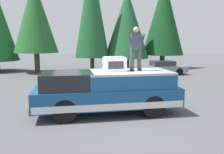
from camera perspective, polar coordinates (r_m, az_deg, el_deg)
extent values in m
plane|color=#4C4F51|center=(9.09, 1.41, -9.26)|extent=(90.00, 90.00, 0.00)
cube|color=navy|center=(9.22, -1.28, -4.50)|extent=(2.00, 5.50, 0.70)
cube|color=silver|center=(9.26, -1.27, -5.66)|extent=(2.01, 5.39, 0.24)
cube|color=black|center=(8.98, -10.86, -0.78)|extent=(1.84, 1.87, 0.60)
cube|color=navy|center=(9.28, 4.08, -0.60)|extent=(1.92, 3.19, 0.52)
cube|color=#A8AAAF|center=(9.24, 4.10, 1.24)|extent=(1.94, 3.19, 0.08)
cube|color=#232326|center=(9.26, -18.05, -6.59)|extent=(1.96, 0.16, 0.20)
cube|color=#B2B5BA|center=(10.05, 14.11, -5.24)|extent=(1.96, 0.16, 0.20)
cylinder|color=black|center=(8.36, -11.28, -8.03)|extent=(0.30, 0.84, 0.84)
cylinder|color=black|center=(10.00, -11.16, -5.28)|extent=(0.30, 0.84, 0.84)
cylinder|color=black|center=(8.89, 9.91, -6.99)|extent=(0.30, 0.84, 0.84)
cylinder|color=black|center=(10.45, 6.67, -4.58)|extent=(0.30, 0.84, 0.84)
cube|color=silver|center=(9.15, 0.59, 3.08)|extent=(0.64, 0.84, 0.52)
cube|color=#2D2D30|center=(8.83, 0.99, 2.88)|extent=(0.01, 0.59, 0.29)
cube|color=#99999E|center=(9.13, 0.59, 4.83)|extent=(0.58, 0.76, 0.04)
cylinder|color=#333338|center=(9.32, 6.61, 4.11)|extent=(0.15, 0.15, 0.84)
cube|color=black|center=(9.32, 6.64, 1.76)|extent=(0.26, 0.11, 0.08)
cylinder|color=#333338|center=(9.23, 4.82, 4.10)|extent=(0.15, 0.15, 0.84)
cube|color=black|center=(9.23, 4.86, 1.73)|extent=(0.26, 0.11, 0.08)
cube|color=#474C5B|center=(9.25, 5.79, 8.50)|extent=(0.24, 0.40, 0.58)
sphere|color=beige|center=(9.26, 5.83, 11.28)|extent=(0.22, 0.22, 0.22)
cylinder|color=#474C5B|center=(9.29, 7.31, 8.47)|extent=(0.09, 0.23, 0.58)
cylinder|color=#474C5B|center=(9.15, 4.35, 8.51)|extent=(0.09, 0.23, 0.58)
cube|color=gray|center=(20.48, 11.83, 1.93)|extent=(1.64, 4.10, 0.50)
cube|color=#282D38|center=(20.47, 12.13, 3.21)|extent=(1.31, 1.89, 0.42)
cylinder|color=black|center=(19.38, 9.14, 1.10)|extent=(0.20, 0.62, 0.62)
cylinder|color=black|center=(20.74, 7.81, 1.61)|extent=(0.20, 0.62, 0.62)
cylinder|color=black|center=(20.37, 15.89, 1.24)|extent=(0.20, 0.62, 0.62)
cylinder|color=black|center=(21.66, 14.21, 1.72)|extent=(0.20, 0.62, 0.62)
cylinder|color=#4C3826|center=(25.59, 12.01, 3.70)|extent=(0.51, 0.51, 1.42)
cone|color=#14421E|center=(25.63, 12.33, 13.93)|extent=(4.26, 4.26, 7.72)
cylinder|color=#4C3826|center=(23.72, 3.51, 3.20)|extent=(0.52, 0.52, 1.17)
cone|color=#1E562D|center=(23.68, 3.60, 12.70)|extent=(4.36, 4.36, 6.68)
cylinder|color=#4C3826|center=(22.94, -4.78, 3.17)|extent=(0.39, 0.39, 1.30)
cone|color=#1E562D|center=(23.07, -4.95, 16.54)|extent=(3.24, 3.24, 9.41)
cylinder|color=#4C3826|center=(22.59, -17.62, 3.35)|extent=(0.47, 0.47, 1.80)
cone|color=#235B28|center=(22.62, -18.10, 13.79)|extent=(3.90, 3.90, 6.44)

